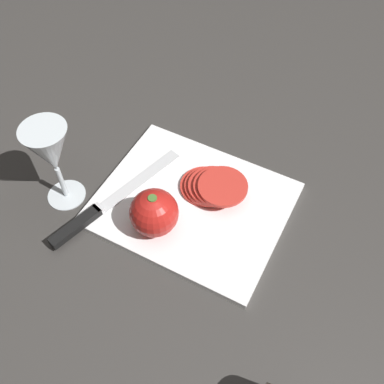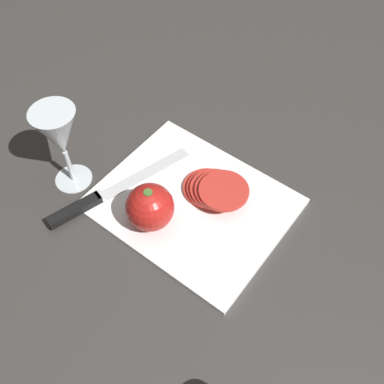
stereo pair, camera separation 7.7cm
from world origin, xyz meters
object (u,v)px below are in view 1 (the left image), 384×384
(whole_tomato, at_px, (154,213))
(tomato_slice_stack_near, at_px, (213,186))
(knife, at_px, (93,214))
(wine_glass, at_px, (51,153))

(whole_tomato, relative_size, tomato_slice_stack_near, 0.66)
(whole_tomato, height_order, tomato_slice_stack_near, whole_tomato)
(knife, relative_size, tomato_slice_stack_near, 2.25)
(whole_tomato, relative_size, knife, 0.29)
(whole_tomato, distance_m, tomato_slice_stack_near, 0.13)
(tomato_slice_stack_near, bearing_deg, knife, 42.04)
(whole_tomato, distance_m, knife, 0.12)
(wine_glass, xyz_separation_m, tomato_slice_stack_near, (-0.23, -0.12, -0.09))
(whole_tomato, bearing_deg, wine_glass, 4.18)
(wine_glass, bearing_deg, tomato_slice_stack_near, -151.99)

